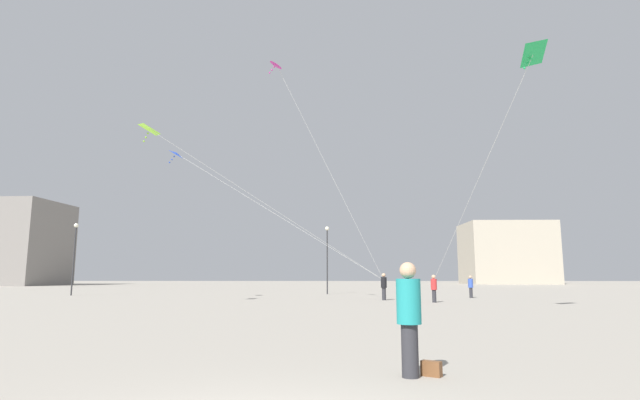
{
  "coord_description": "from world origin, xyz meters",
  "views": [
    {
      "loc": [
        0.72,
        -4.9,
        1.59
      ],
      "look_at": [
        0.0,
        19.48,
        5.35
      ],
      "focal_mm": 27.66,
      "sensor_mm": 36.0,
      "label": 1
    }
  ],
  "objects": [
    {
      "name": "person_in_teal",
      "position": [
        1.91,
        3.26,
        0.99
      ],
      "size": [
        0.4,
        0.4,
        1.82
      ],
      "rotation": [
        0.0,
        0.0,
        3.15
      ],
      "color": "#2D2D33",
      "rests_on": "ground_plane"
    },
    {
      "name": "person_in_red",
      "position": [
        6.73,
        25.55,
        0.91
      ],
      "size": [
        0.36,
        0.36,
        1.66
      ],
      "rotation": [
        0.0,
        0.0,
        2.64
      ],
      "color": "#2D2D33",
      "rests_on": "ground_plane"
    },
    {
      "name": "person_in_black",
      "position": [
        3.98,
        28.32,
        0.97
      ],
      "size": [
        0.38,
        0.38,
        1.76
      ],
      "rotation": [
        0.0,
        0.0,
        4.4
      ],
      "color": "#2D2D33",
      "rests_on": "ground_plane"
    },
    {
      "name": "person_in_blue",
      "position": [
        10.65,
        31.88,
        0.89
      ],
      "size": [
        0.35,
        0.35,
        1.62
      ],
      "rotation": [
        0.0,
        0.0,
        0.73
      ],
      "color": "#2D2D33",
      "rests_on": "ground_plane"
    },
    {
      "name": "kite_cobalt_diamond",
      "position": [
        -9.88,
        27.48,
        9.73
      ],
      "size": [
        14.59,
        1.46,
        8.89
      ],
      "color": "blue"
    },
    {
      "name": "kite_emerald_delta",
      "position": [
        9.15,
        15.25,
        10.78
      ],
      "size": [
        3.34,
        11.41,
        10.01
      ],
      "color": "green"
    },
    {
      "name": "kite_lime_delta",
      "position": [
        -9.2,
        21.58,
        9.46
      ],
      "size": [
        14.1,
        7.71,
        8.73
      ],
      "color": "#8CD12D"
    },
    {
      "name": "kite_magenta_diamond",
      "position": [
        -2.8,
        24.77,
        14.61
      ],
      "size": [
        7.39,
        4.13,
        13.91
      ],
      "color": "#D12899"
    },
    {
      "name": "building_left_hall",
      "position": [
        -55.0,
        77.34,
        7.04
      ],
      "size": [
        17.46,
        14.01,
        14.07
      ],
      "color": "gray",
      "rests_on": "ground_plane"
    },
    {
      "name": "building_centre_hall",
      "position": [
        35.0,
        94.7,
        6.02
      ],
      "size": [
        16.43,
        12.58,
        12.04
      ],
      "color": "#B2A893",
      "rests_on": "ground_plane"
    },
    {
      "name": "lamppost_east",
      "position": [
        0.07,
        38.88,
        3.89
      ],
      "size": [
        0.36,
        0.36,
        5.95
      ],
      "color": "#2D2D30",
      "rests_on": "ground_plane"
    },
    {
      "name": "lamppost_west",
      "position": [
        -20.89,
        35.48,
        3.89
      ],
      "size": [
        0.36,
        0.36,
        5.94
      ],
      "color": "#2D2D30",
      "rests_on": "ground_plane"
    },
    {
      "name": "handbag_beside_flyer",
      "position": [
        2.26,
        3.36,
        0.12
      ],
      "size": [
        0.34,
        0.29,
        0.24
      ],
      "primitive_type": "cube",
      "rotation": [
        0.0,
        0.0,
        2.57
      ],
      "color": "brown",
      "rests_on": "ground_plane"
    }
  ]
}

